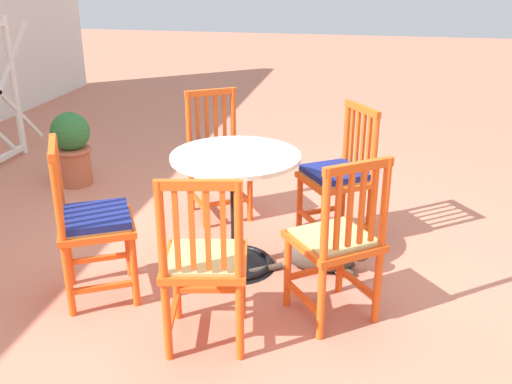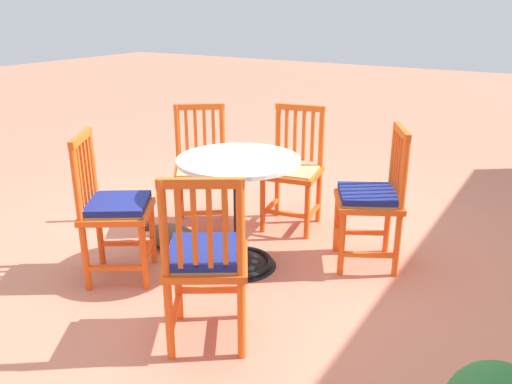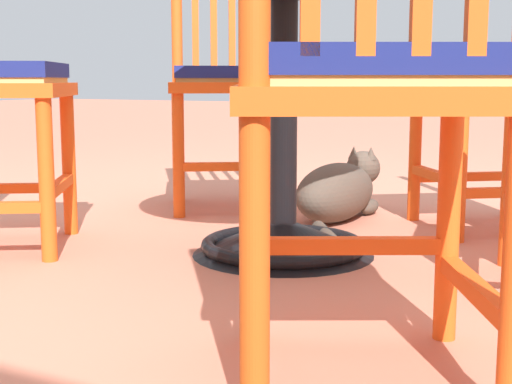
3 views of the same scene
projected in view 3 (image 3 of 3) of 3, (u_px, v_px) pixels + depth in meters
ground_plane at (289, 244)px, 2.08m from camera, size 24.00×24.00×0.00m
cafe_table at (284, 147)px, 1.91m from camera, size 0.76×0.76×0.73m
orange_chair_by_planter at (226, 83)px, 2.62m from camera, size 0.55×0.55×0.91m
orange_chair_near_fence at (372, 88)px, 1.06m from camera, size 0.54×0.54×0.91m
orange_chair_tucked_in at (500, 88)px, 2.24m from camera, size 0.56×0.56×0.91m
tabby_cat at (340, 191)px, 2.44m from camera, size 0.28×0.73×0.23m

